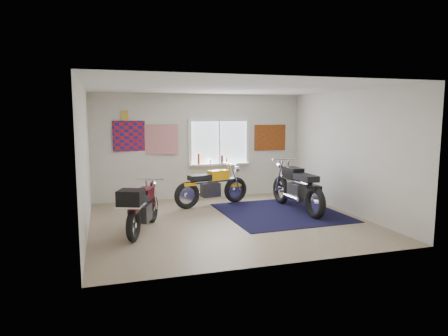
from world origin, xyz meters
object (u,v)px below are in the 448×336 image
object	(u,v)px
black_chrome_bike	(297,189)
maroon_tourer	(141,208)
navy_rug	(280,212)
yellow_triumph	(212,187)

from	to	relation	value
black_chrome_bike	maroon_tourer	distance (m)	3.64
navy_rug	yellow_triumph	world-z (taller)	yellow_triumph
yellow_triumph	black_chrome_bike	world-z (taller)	black_chrome_bike
navy_rug	yellow_triumph	size ratio (longest dim) A/B	1.33
navy_rug	yellow_triumph	bearing A→B (deg)	137.91
maroon_tourer	yellow_triumph	bearing A→B (deg)	-23.42
yellow_triumph	black_chrome_bike	size ratio (longest dim) A/B	0.87
yellow_triumph	navy_rug	bearing A→B (deg)	-56.76
navy_rug	yellow_triumph	xyz separation A→B (m)	(-1.27, 1.15, 0.43)
navy_rug	maroon_tourer	bearing A→B (deg)	-167.36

